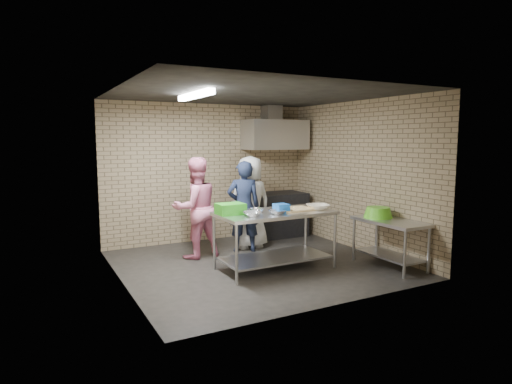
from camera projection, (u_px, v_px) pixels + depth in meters
floor at (256, 264)px, 7.04m from camera, size 4.20×4.20×0.00m
ceiling at (256, 94)px, 6.71m from camera, size 4.20×4.20×0.00m
back_wall at (209, 173)px, 8.62m from camera, size 4.20×0.06×2.70m
front_wall at (336, 195)px, 5.12m from camera, size 4.20×0.06×2.70m
left_wall at (120, 188)px, 5.89m from camera, size 0.06×4.00×2.70m
right_wall at (359, 176)px, 7.86m from camera, size 0.06×4.00×2.70m
prep_table at (275, 240)px, 6.74m from camera, size 1.80×0.90×0.90m
side_counter at (389, 243)px, 6.87m from camera, size 0.60×1.20×0.75m
stove at (276, 215)px, 9.06m from camera, size 1.20×0.70×0.90m
range_hood at (275, 135)px, 8.90m from camera, size 1.30×0.60×0.60m
hood_duct at (272, 113)px, 8.98m from camera, size 0.35×0.30×0.30m
wall_shelf at (283, 143)px, 9.23m from camera, size 0.80×0.20×0.04m
fluorescent_fixture at (195, 95)px, 6.25m from camera, size 0.10×1.25×0.08m
green_crate at (230, 209)px, 6.45m from camera, size 0.40×0.30×0.16m
blue_tub at (281, 208)px, 6.61m from camera, size 0.20×0.20×0.13m
cutting_board at (295, 209)px, 6.83m from camera, size 0.55×0.42×0.03m
mixing_bowl_a at (252, 214)px, 6.27m from camera, size 0.33×0.33×0.07m
mixing_bowl_b at (256, 211)px, 6.59m from camera, size 0.26×0.26×0.07m
mixing_bowl_c at (277, 212)px, 6.44m from camera, size 0.31×0.31×0.06m
ceramic_bowl at (318, 207)px, 6.88m from camera, size 0.41×0.41×0.08m
green_basin at (378, 212)px, 7.02m from camera, size 0.46×0.46×0.17m
bottle_red at (273, 138)px, 9.10m from camera, size 0.07×0.07×0.18m
bottle_green at (289, 139)px, 9.29m from camera, size 0.06×0.06×0.15m
man_navy at (244, 206)px, 7.76m from camera, size 0.69×0.56×1.63m
woman_pink at (196, 208)px, 7.36m from camera, size 0.90×0.74×1.71m
woman_white at (250, 202)px, 8.02m from camera, size 0.84×0.55×1.70m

